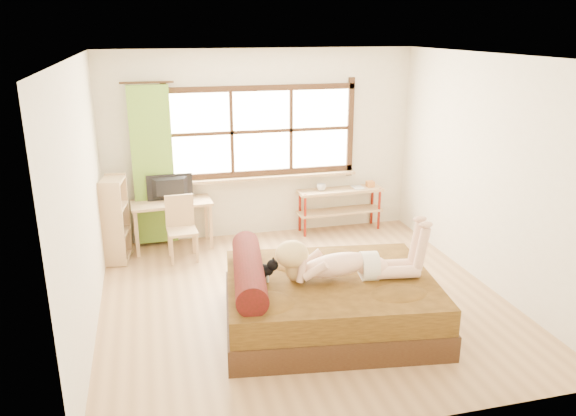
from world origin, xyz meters
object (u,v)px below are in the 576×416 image
object	(u,v)px
kitten	(259,269)
chair	(181,224)
desk	(172,208)
bed	(325,299)
pipe_shelf	(341,200)
bookshelf	(116,220)
woman	(347,249)

from	to	relation	value
kitten	chair	world-z (taller)	chair
desk	chair	bearing A→B (deg)	-78.68
bed	pipe_shelf	bearing A→B (deg)	75.17
bed	bookshelf	size ratio (longest dim) A/B	2.08
chair	bookshelf	bearing A→B (deg)	170.21
woman	pipe_shelf	size ratio (longest dim) A/B	1.14
pipe_shelf	kitten	bearing A→B (deg)	-126.48
desk	pipe_shelf	world-z (taller)	pipe_shelf
woman	pipe_shelf	distance (m)	2.91
chair	bed	bearing A→B (deg)	-62.20
kitten	desk	xyz separation A→B (m)	(-0.74, 2.47, -0.07)
woman	chair	bearing A→B (deg)	131.60
desk	woman	bearing A→B (deg)	-61.54
bed	kitten	size ratio (longest dim) A/B	7.32
chair	bookshelf	xyz separation A→B (m)	(-0.83, 0.10, 0.10)
chair	kitten	bearing A→B (deg)	-76.04
woman	pipe_shelf	world-z (taller)	woman
bookshelf	woman	bearing A→B (deg)	-37.00
kitten	bookshelf	distance (m)	2.65
desk	bookshelf	xyz separation A→B (m)	(-0.74, -0.27, -0.02)
bed	desk	distance (m)	2.94
bookshelf	pipe_shelf	bearing A→B (deg)	14.88
kitten	pipe_shelf	distance (m)	3.15
desk	pipe_shelf	distance (m)	2.52
kitten	pipe_shelf	size ratio (longest dim) A/B	0.25
chair	bookshelf	distance (m)	0.85
pipe_shelf	bookshelf	world-z (taller)	bookshelf
bookshelf	bed	bearing A→B (deg)	-38.88
pipe_shelf	bookshelf	size ratio (longest dim) A/B	1.16
desk	bed	bearing A→B (deg)	-64.34
bed	bookshelf	distance (m)	3.15
kitten	bed	bearing A→B (deg)	-0.30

